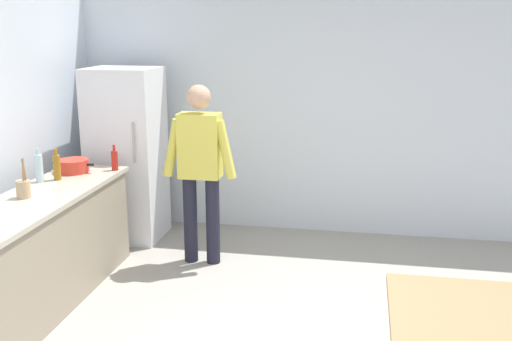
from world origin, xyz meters
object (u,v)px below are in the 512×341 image
(bottle_sauce_red, at_px, (115,160))
(bottle_water_clear, at_px, (39,168))
(cooking_pot, at_px, (73,166))
(refrigerator, at_px, (127,154))
(bottle_oil_amber, at_px, (57,167))
(utensil_jar, at_px, (23,188))
(person, at_px, (200,163))

(bottle_sauce_red, distance_m, bottle_water_clear, 0.70)
(cooking_pot, height_order, bottle_water_clear, bottle_water_clear)
(refrigerator, relative_size, bottle_oil_amber, 6.43)
(utensil_jar, bearing_deg, bottle_oil_amber, 91.72)
(person, xyz_separation_m, cooking_pot, (-1.14, -0.25, -0.02))
(person, bearing_deg, bottle_sauce_red, -172.45)
(utensil_jar, bearing_deg, bottle_sauce_red, 71.10)
(bottle_sauce_red, height_order, bottle_water_clear, bottle_water_clear)
(refrigerator, distance_m, bottle_water_clear, 1.22)
(bottle_oil_amber, bearing_deg, person, 24.64)
(cooking_pot, relative_size, bottle_water_clear, 1.33)
(cooking_pot, bearing_deg, refrigerator, 76.92)
(utensil_jar, xyz_separation_m, bottle_water_clear, (-0.13, 0.46, 0.05))
(person, bearing_deg, refrigerator, 149.77)
(utensil_jar, distance_m, bottle_sauce_red, 1.04)
(cooking_pot, relative_size, bottle_oil_amber, 1.43)
(refrigerator, distance_m, bottle_sauce_red, 0.68)
(bottle_oil_amber, bearing_deg, refrigerator, 79.66)
(person, xyz_separation_m, bottle_sauce_red, (-0.79, -0.11, 0.02))
(cooking_pot, bearing_deg, bottle_oil_amber, -92.11)
(refrigerator, xyz_separation_m, person, (0.95, -0.55, 0.08))
(refrigerator, xyz_separation_m, bottle_oil_amber, (-0.20, -1.08, 0.12))
(bottle_sauce_red, relative_size, bottle_oil_amber, 0.86)
(bottle_water_clear, bearing_deg, cooking_pot, 71.75)
(bottle_water_clear, bearing_deg, utensil_jar, -74.35)
(refrigerator, xyz_separation_m, bottle_water_clear, (-0.31, -1.18, 0.13))
(utensil_jar, distance_m, bottle_oil_amber, 0.56)
(utensil_jar, xyz_separation_m, bottle_oil_amber, (-0.02, 0.56, 0.04))
(bottle_sauce_red, bearing_deg, refrigerator, 103.28)
(bottle_water_clear, bearing_deg, person, 26.33)
(refrigerator, height_order, bottle_sauce_red, refrigerator)
(bottle_sauce_red, bearing_deg, bottle_oil_amber, -129.96)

